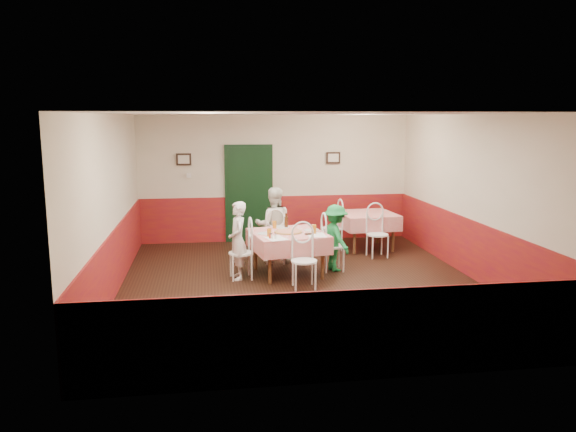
{
  "coord_description": "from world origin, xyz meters",
  "views": [
    {
      "loc": [
        -1.54,
        -8.87,
        2.75
      ],
      "look_at": [
        -0.14,
        0.64,
        1.05
      ],
      "focal_mm": 35.0,
      "sensor_mm": 36.0,
      "label": 1
    }
  ],
  "objects": [
    {
      "name": "left_wall",
      "position": [
        -3.0,
        0.0,
        1.4
      ],
      "size": [
        0.1,
        7.0,
        2.8
      ],
      "primitive_type": "cube",
      "color": "beige",
      "rests_on": "ground"
    },
    {
      "name": "picture_right",
      "position": [
        1.3,
        3.45,
        1.85
      ],
      "size": [
        0.32,
        0.03,
        0.26
      ],
      "primitive_type": "cube",
      "color": "black",
      "rests_on": "back_wall"
    },
    {
      "name": "chair_left",
      "position": [
        -0.97,
        0.5,
        0.45
      ],
      "size": [
        0.45,
        0.45,
        0.9
      ],
      "primitive_type": null,
      "rotation": [
        0.0,
        0.0,
        -1.5
      ],
      "color": "white",
      "rests_on": "ground"
    },
    {
      "name": "chair_far",
      "position": [
        -0.28,
        1.48,
        0.45
      ],
      "size": [
        0.43,
        0.43,
        0.9
      ],
      "primitive_type": null,
      "rotation": [
        0.0,
        0.0,
        3.15
      ],
      "color": "white",
      "rests_on": "ground"
    },
    {
      "name": "chair_near",
      "position": [
        0.0,
        -0.19,
        0.45
      ],
      "size": [
        0.43,
        0.43,
        0.9
      ],
      "primitive_type": null,
      "rotation": [
        0.0,
        0.0,
        -0.01
      ],
      "color": "white",
      "rests_on": "ground"
    },
    {
      "name": "menu_left",
      "position": [
        -0.41,
        0.18,
        0.76
      ],
      "size": [
        0.41,
        0.47,
        0.0
      ],
      "primitive_type": "cube",
      "rotation": [
        0.0,
        0.0,
        0.31
      ],
      "color": "white",
      "rests_on": "main_table"
    },
    {
      "name": "diner_right",
      "position": [
        0.75,
        0.79,
        0.6
      ],
      "size": [
        0.66,
        0.87,
        1.2
      ],
      "primitive_type": "imported",
      "rotation": [
        0.0,
        0.0,
        1.87
      ],
      "color": "gray",
      "rests_on": "ground"
    },
    {
      "name": "plate_right",
      "position": [
        0.29,
        0.73,
        0.77
      ],
      "size": [
        0.29,
        0.29,
        0.01
      ],
      "primitive_type": "cylinder",
      "rotation": [
        0.0,
        0.0,
        0.17
      ],
      "color": "white",
      "rests_on": "main_table"
    },
    {
      "name": "picture_left",
      "position": [
        -2.0,
        3.45,
        1.85
      ],
      "size": [
        0.32,
        0.03,
        0.26
      ],
      "primitive_type": "cube",
      "color": "black",
      "rests_on": "back_wall"
    },
    {
      "name": "wainscot_left",
      "position": [
        -2.98,
        0.0,
        0.5
      ],
      "size": [
        0.03,
        7.0,
        1.0
      ],
      "primitive_type": "cube",
      "color": "maroon",
      "rests_on": "ground"
    },
    {
      "name": "right_wall",
      "position": [
        3.0,
        0.0,
        1.4
      ],
      "size": [
        0.1,
        7.0,
        2.8
      ],
      "primitive_type": "cube",
      "color": "beige",
      "rests_on": "ground"
    },
    {
      "name": "beer_bottle",
      "position": [
        -0.11,
        1.06,
        0.88
      ],
      "size": [
        0.08,
        0.08,
        0.24
      ],
      "primitive_type": "cylinder",
      "rotation": [
        0.0,
        0.0,
        0.17
      ],
      "color": "#381C0A",
      "rests_on": "main_table"
    },
    {
      "name": "glass_b",
      "position": [
        0.29,
        0.48,
        0.84
      ],
      "size": [
        0.1,
        0.1,
        0.16
      ],
      "primitive_type": "cylinder",
      "rotation": [
        0.0,
        0.0,
        0.17
      ],
      "color": "#BF7219",
      "rests_on": "main_table"
    },
    {
      "name": "shaker_a",
      "position": [
        -0.48,
        0.17,
        0.81
      ],
      "size": [
        0.04,
        0.04,
        0.09
      ],
      "primitive_type": "cylinder",
      "rotation": [
        0.0,
        0.0,
        0.17
      ],
      "color": "silver",
      "rests_on": "main_table"
    },
    {
      "name": "glass_c",
      "position": [
        -0.33,
        1.04,
        0.83
      ],
      "size": [
        0.08,
        0.08,
        0.13
      ],
      "primitive_type": "cylinder",
      "rotation": [
        0.0,
        0.0,
        0.17
      ],
      "color": "#BF7219",
      "rests_on": "main_table"
    },
    {
      "name": "shaker_b",
      "position": [
        -0.42,
        0.16,
        0.81
      ],
      "size": [
        0.04,
        0.04,
        0.09
      ],
      "primitive_type": "cylinder",
      "rotation": [
        0.0,
        0.0,
        0.17
      ],
      "color": "silver",
      "rests_on": "main_table"
    },
    {
      "name": "floor",
      "position": [
        0.0,
        0.0,
        0.0
      ],
      "size": [
        7.0,
        7.0,
        0.0
      ],
      "primitive_type": "plane",
      "color": "black",
      "rests_on": "ground"
    },
    {
      "name": "thermostat",
      "position": [
        -1.9,
        3.45,
        1.5
      ],
      "size": [
        0.1,
        0.03,
        0.1
      ],
      "primitive_type": "cube",
      "color": "white",
      "rests_on": "back_wall"
    },
    {
      "name": "wainscot_front",
      "position": [
        0.0,
        -3.48,
        0.5
      ],
      "size": [
        6.0,
        0.03,
        1.0
      ],
      "primitive_type": "cube",
      "color": "maroon",
      "rests_on": "ground"
    },
    {
      "name": "wallet",
      "position": [
        0.18,
        0.4,
        0.77
      ],
      "size": [
        0.12,
        0.11,
        0.02
      ],
      "primitive_type": "cube",
      "rotation": [
        0.0,
        0.0,
        0.17
      ],
      "color": "black",
      "rests_on": "main_table"
    },
    {
      "name": "back_wall",
      "position": [
        0.0,
        3.5,
        1.4
      ],
      "size": [
        6.0,
        0.1,
        2.8
      ],
      "primitive_type": "cube",
      "color": "beige",
      "rests_on": "ground"
    },
    {
      "name": "ceiling",
      "position": [
        0.0,
        0.0,
        2.8
      ],
      "size": [
        7.0,
        7.0,
        0.0
      ],
      "primitive_type": "plane",
      "color": "white",
      "rests_on": "back_wall"
    },
    {
      "name": "plate_far",
      "position": [
        -0.18,
        1.08,
        0.77
      ],
      "size": [
        0.29,
        0.29,
        0.01
      ],
      "primitive_type": "cylinder",
      "rotation": [
        0.0,
        0.0,
        0.17
      ],
      "color": "white",
      "rests_on": "main_table"
    },
    {
      "name": "chair_second_b",
      "position": [
        1.81,
        1.64,
        0.45
      ],
      "size": [
        0.45,
        0.45,
        0.9
      ],
      "primitive_type": null,
      "rotation": [
        0.0,
        0.0,
        0.08
      ],
      "color": "white",
      "rests_on": "ground"
    },
    {
      "name": "door",
      "position": [
        -0.6,
        3.45,
        1.05
      ],
      "size": [
        0.96,
        0.06,
        2.1
      ],
      "primitive_type": "cube",
      "color": "black",
      "rests_on": "ground"
    },
    {
      "name": "plate_left",
      "position": [
        -0.55,
        0.56,
        0.77
      ],
      "size": [
        0.29,
        0.29,
        0.01
      ],
      "primitive_type": "cylinder",
      "rotation": [
        0.0,
        0.0,
        0.17
      ],
      "color": "white",
      "rests_on": "main_table"
    },
    {
      "name": "shaker_c",
      "position": [
        -0.51,
        0.18,
        0.81
      ],
      "size": [
        0.04,
        0.04,
        0.09
      ],
      "primitive_type": "cylinder",
      "rotation": [
        0.0,
        0.0,
        0.17
      ],
      "color": "#B23319",
      "rests_on": "main_table"
    },
    {
      "name": "pizza",
      "position": [
        -0.13,
        0.62,
        0.78
      ],
      "size": [
        0.54,
        0.54,
        0.03
      ],
      "primitive_type": "cylinder",
      "rotation": [
        0.0,
        0.0,
        0.17
      ],
      "color": "#B74723",
      "rests_on": "main_table"
    },
    {
      "name": "diner_far",
      "position": [
        -0.28,
        1.53,
        0.72
      ],
      "size": [
        0.73,
        0.59,
        1.45
      ],
      "primitive_type": "imported",
      "rotation": [
        0.0,
        0.0,
        3.08
      ],
      "color": "gray",
      "rests_on": "ground"
    },
    {
      "name": "chair_right",
      "position": [
        0.7,
        0.78,
        0.45
      ],
      "size": [
        0.43,
        0.43,
        0.9
      ],
      "primitive_type": null,
      "rotation": [
        0.0,
        0.0,
        1.6
      ],
      "color": "white",
      "rests_on": "ground"
    },
    {
      "name": "wainscot_right",
      "position": [
        2.98,
        0.0,
        0.5
      ],
      "size": [
        0.03,
        7.0,
        1.0
      ],
      "primitive_type": "cube",
      "color": "maroon",
      "rests_on": "ground"
    },
    {
      "name": "main_table",
      "position": [
        -0.14,
        0.64,
        0.38
      ],
      "size": [
        1.4,
        1.4,
        0.77
      ],
      "primitive_type": "cube",
      "rotation": [
        0.0,
        0.0,
        0.17
      ],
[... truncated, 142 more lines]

